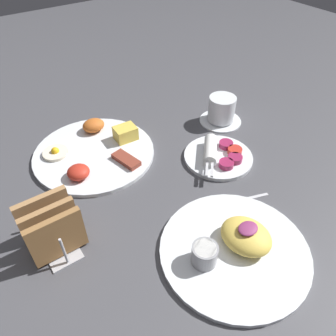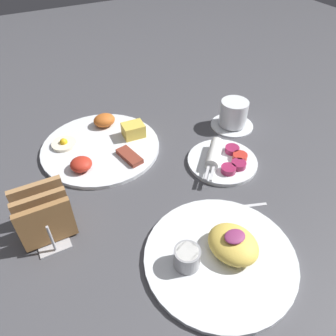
{
  "view_description": "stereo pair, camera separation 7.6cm",
  "coord_description": "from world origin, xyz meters",
  "px_view_note": "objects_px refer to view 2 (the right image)",
  "views": [
    {
      "loc": [
        -0.25,
        -0.43,
        0.53
      ],
      "look_at": [
        0.07,
        0.03,
        0.03
      ],
      "focal_mm": 35.0,
      "sensor_mm": 36.0,
      "label": 1
    },
    {
      "loc": [
        -0.19,
        -0.47,
        0.53
      ],
      "look_at": [
        0.07,
        0.03,
        0.03
      ],
      "focal_mm": 35.0,
      "sensor_mm": 36.0,
      "label": 2
    }
  ],
  "objects_px": {
    "toast_rack": "(44,215)",
    "coffee_cup": "(233,115)",
    "plate_foreground": "(221,254)",
    "plate_breakfast": "(102,145)",
    "plate_condiments": "(222,160)"
  },
  "relations": [
    {
      "from": "toast_rack",
      "to": "coffee_cup",
      "type": "relative_size",
      "value": 0.97
    },
    {
      "from": "plate_foreground",
      "to": "plate_breakfast",
      "type": "bearing_deg",
      "value": 101.79
    },
    {
      "from": "plate_condiments",
      "to": "toast_rack",
      "type": "bearing_deg",
      "value": -178.25
    },
    {
      "from": "plate_breakfast",
      "to": "plate_foreground",
      "type": "bearing_deg",
      "value": -78.21
    },
    {
      "from": "plate_condiments",
      "to": "toast_rack",
      "type": "height_order",
      "value": "toast_rack"
    },
    {
      "from": "plate_foreground",
      "to": "toast_rack",
      "type": "xyz_separation_m",
      "value": [
        -0.27,
        0.21,
        0.03
      ]
    },
    {
      "from": "plate_foreground",
      "to": "toast_rack",
      "type": "distance_m",
      "value": 0.34
    },
    {
      "from": "plate_breakfast",
      "to": "coffee_cup",
      "type": "height_order",
      "value": "coffee_cup"
    },
    {
      "from": "plate_breakfast",
      "to": "plate_condiments",
      "type": "relative_size",
      "value": 1.75
    },
    {
      "from": "plate_foreground",
      "to": "coffee_cup",
      "type": "xyz_separation_m",
      "value": [
        0.28,
        0.35,
        0.02
      ]
    },
    {
      "from": "plate_breakfast",
      "to": "plate_condiments",
      "type": "xyz_separation_m",
      "value": [
        0.24,
        -0.2,
        0.0
      ]
    },
    {
      "from": "toast_rack",
      "to": "plate_foreground",
      "type": "bearing_deg",
      "value": -38.07
    },
    {
      "from": "plate_breakfast",
      "to": "toast_rack",
      "type": "height_order",
      "value": "toast_rack"
    },
    {
      "from": "toast_rack",
      "to": "coffee_cup",
      "type": "xyz_separation_m",
      "value": [
        0.54,
        0.14,
        -0.01
      ]
    },
    {
      "from": "plate_condiments",
      "to": "coffee_cup",
      "type": "height_order",
      "value": "coffee_cup"
    }
  ]
}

